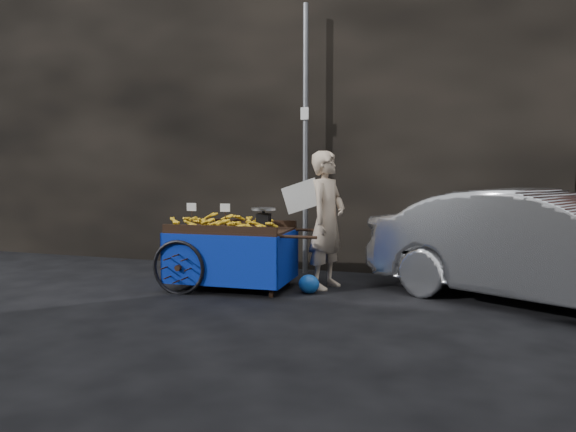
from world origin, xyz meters
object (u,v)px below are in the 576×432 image
(plastic_bag, at_px, (309,284))
(parked_car, at_px, (546,248))
(banana_cart, at_px, (228,235))
(vendor, at_px, (327,220))

(plastic_bag, height_order, parked_car, parked_car)
(plastic_bag, relative_size, parked_car, 0.07)
(plastic_bag, xyz_separation_m, parked_car, (2.77, 0.26, 0.55))
(banana_cart, relative_size, vendor, 1.19)
(vendor, height_order, parked_car, vendor)
(vendor, relative_size, plastic_bag, 6.77)
(banana_cart, bearing_deg, plastic_bag, -2.65)
(vendor, xyz_separation_m, plastic_bag, (-0.13, -0.40, -0.79))
(banana_cart, distance_m, parked_car, 3.90)
(parked_car, bearing_deg, banana_cart, 119.78)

